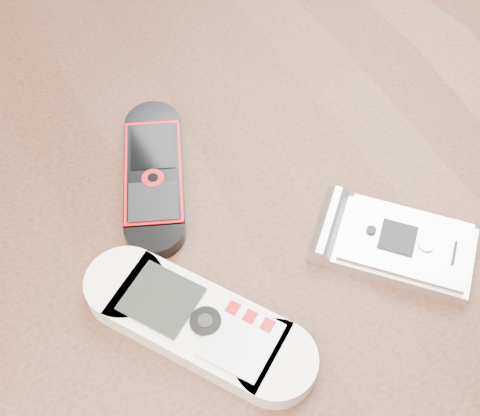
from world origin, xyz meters
name	(u,v)px	position (x,y,z in m)	size (l,w,h in m)	color
table	(235,290)	(0.00, 0.00, 0.64)	(1.20, 0.80, 0.75)	black
nokia_white	(198,323)	(-0.06, -0.06, 0.76)	(0.05, 0.16, 0.02)	white
nokia_black_red	(154,175)	(-0.03, 0.06, 0.76)	(0.04, 0.14, 0.01)	black
motorola_razr	(400,244)	(0.08, -0.08, 0.76)	(0.06, 0.11, 0.02)	silver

